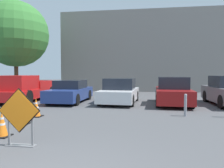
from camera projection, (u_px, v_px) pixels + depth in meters
The scene contains 12 objects.
ground_plane at pixel (117, 103), 12.87m from camera, with size 96.00×96.00×0.00m, color #4C4C4F.
road_closed_sign at pixel (19, 115), 5.19m from camera, with size 1.07×0.20×1.40m.
traffic_cone_nearest at pixel (2, 124), 6.02m from camera, with size 0.42×0.42×0.69m.
traffic_cone_second at pixel (23, 114), 7.49m from camera, with size 0.39×0.39×0.75m.
traffic_cone_third at pixel (36, 108), 8.80m from camera, with size 0.46×0.46×0.75m.
pickup_truck at pixel (24, 89), 13.62m from camera, with size 2.28×5.63×1.62m.
parked_car_second at pixel (70, 92), 13.26m from camera, with size 1.85×4.24×1.33m.
parked_car_third at pixel (120, 92), 12.81m from camera, with size 2.15×4.15×1.45m.
parked_car_fourth at pixel (173, 92), 12.22m from camera, with size 2.04×4.26×1.54m.
bollard_nearest at pixel (185, 104), 8.87m from camera, with size 0.12×0.12×0.92m.
building_facade_backdrop at pixel (152, 53), 22.64m from camera, with size 17.94×5.00×7.71m.
street_tree_behind_lot at pixel (15, 34), 17.76m from camera, with size 5.32×5.32×7.61m.
Camera 1 is at (1.57, -2.70, 1.75)m, focal length 35.00 mm.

